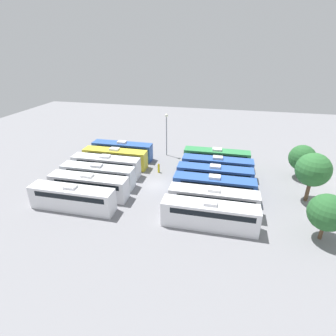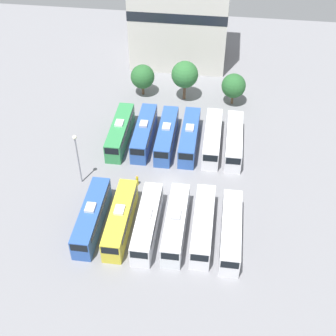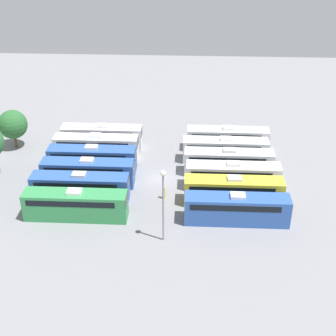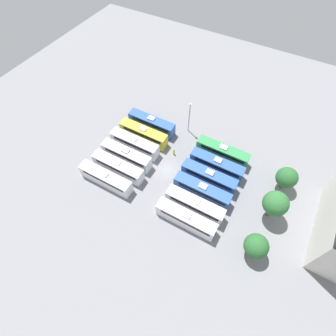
{
  "view_description": "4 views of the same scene",
  "coord_description": "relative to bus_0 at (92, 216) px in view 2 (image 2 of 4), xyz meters",
  "views": [
    {
      "loc": [
        35.06,
        9.67,
        20.09
      ],
      "look_at": [
        -0.5,
        1.7,
        2.94
      ],
      "focal_mm": 28.0,
      "sensor_mm": 36.0,
      "label": 1
    },
    {
      "loc": [
        6.1,
        -47.7,
        46.29
      ],
      "look_at": [
        -0.44,
        1.27,
        1.77
      ],
      "focal_mm": 50.0,
      "sensor_mm": 36.0,
      "label": 2
    },
    {
      "loc": [
        -51.76,
        -3.78,
        30.71
      ],
      "look_at": [
        0.2,
        -1.13,
        1.53
      ],
      "focal_mm": 50.0,
      "sensor_mm": 36.0,
      "label": 3
    },
    {
      "loc": [
        27.56,
        15.66,
        46.24
      ],
      "look_at": [
        1.4,
        1.01,
        3.3
      ],
      "focal_mm": 28.0,
      "sensor_mm": 36.0,
      "label": 4
    }
  ],
  "objects": [
    {
      "name": "bus_8",
      "position": [
        7.2,
        17.96,
        0.0
      ],
      "size": [
        2.45,
        11.53,
        3.58
      ],
      "color": "#2D56A8",
      "rests_on": "ground_plane"
    },
    {
      "name": "tree_1",
      "position": [
        8.58,
        30.97,
        3.06
      ],
      "size": [
        4.6,
        4.6,
        7.16
      ],
      "color": "brown",
      "rests_on": "ground_plane"
    },
    {
      "name": "bus_3",
      "position": [
        10.79,
        0.22,
        0.0
      ],
      "size": [
        2.45,
        11.53,
        3.58
      ],
      "color": "silver",
      "rests_on": "ground_plane"
    },
    {
      "name": "tree_2",
      "position": [
        16.99,
        30.57,
        1.79
      ],
      "size": [
        4.13,
        4.13,
        5.64
      ],
      "color": "brown",
      "rests_on": "ground_plane"
    },
    {
      "name": "bus_9",
      "position": [
        10.75,
        18.1,
        0.0
      ],
      "size": [
        2.45,
        11.53,
        3.58
      ],
      "color": "#2D56A8",
      "rests_on": "ground_plane"
    },
    {
      "name": "bus_2",
      "position": [
        7.19,
        -0.07,
        0.0
      ],
      "size": [
        2.45,
        11.53,
        3.58
      ],
      "color": "silver",
      "rests_on": "ground_plane"
    },
    {
      "name": "bus_6",
      "position": [
        -0.1,
        17.87,
        0.0
      ],
      "size": [
        2.45,
        11.53,
        3.58
      ],
      "color": "#338C4C",
      "rests_on": "ground_plane"
    },
    {
      "name": "bus_5",
      "position": [
        17.7,
        -0.06,
        0.0
      ],
      "size": [
        2.45,
        11.53,
        3.58
      ],
      "color": "silver",
      "rests_on": "ground_plane"
    },
    {
      "name": "bus_11",
      "position": [
        17.57,
        18.02,
        0.0
      ],
      "size": [
        2.45,
        11.53,
        3.58
      ],
      "color": "silver",
      "rests_on": "ground_plane"
    },
    {
      "name": "bus_4",
      "position": [
        14.19,
        0.46,
        0.0
      ],
      "size": [
        2.45,
        11.53,
        3.58
      ],
      "color": "silver",
      "rests_on": "ground_plane"
    },
    {
      "name": "bus_0",
      "position": [
        0.0,
        0.0,
        0.0
      ],
      "size": [
        2.45,
        11.53,
        3.58
      ],
      "color": "#2D56A8",
      "rests_on": "ground_plane"
    },
    {
      "name": "bus_1",
      "position": [
        3.7,
        0.09,
        0.0
      ],
      "size": [
        2.45,
        11.53,
        3.58
      ],
      "color": "gold",
      "rests_on": "ground_plane"
    },
    {
      "name": "worker_person",
      "position": [
        4.32,
        8.27,
        -0.96
      ],
      "size": [
        0.36,
        0.36,
        1.75
      ],
      "color": "gold",
      "rests_on": "ground_plane"
    },
    {
      "name": "bus_10",
      "position": [
        14.28,
        18.22,
        0.0
      ],
      "size": [
        2.45,
        11.53,
        3.58
      ],
      "color": "silver",
      "rests_on": "ground_plane"
    },
    {
      "name": "depot_building",
      "position": [
        6.12,
        45.19,
        8.27
      ],
      "size": [
        17.91,
        12.2,
        19.93
      ],
      "color": "beige",
      "rests_on": "ground_plane"
    },
    {
      "name": "light_pole",
      "position": [
        -3.67,
        7.83,
        3.85
      ],
      "size": [
        0.6,
        0.6,
        8.38
      ],
      "color": "gray",
      "rests_on": "ground_plane"
    },
    {
      "name": "tree_0",
      "position": [
        1.15,
        31.47,
        1.78
      ],
      "size": [
        4.18,
        4.18,
        5.66
      ],
      "color": "brown",
      "rests_on": "ground_plane"
    },
    {
      "name": "bus_7",
      "position": [
        3.65,
        18.17,
        0.0
      ],
      "size": [
        2.45,
        11.53,
        3.58
      ],
      "color": "#2D56A8",
      "rests_on": "ground_plane"
    },
    {
      "name": "ground_plane",
      "position": [
        8.87,
        9.13,
        -1.77
      ],
      "size": [
        114.25,
        114.25,
        0.0
      ],
      "primitive_type": "plane",
      "color": "gray"
    }
  ]
}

